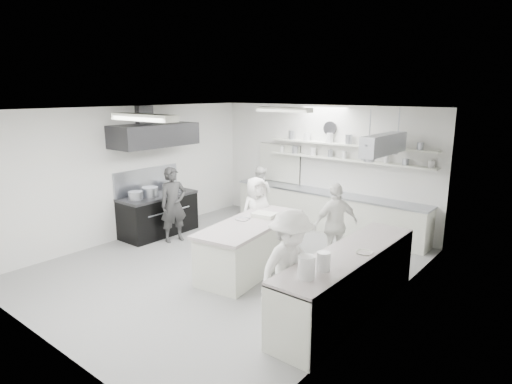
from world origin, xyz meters
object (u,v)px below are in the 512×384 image
Objects in this scene: prep_island at (251,247)px; cook_back at (260,193)px; cook_stove at (173,205)px; right_counter at (348,283)px; back_counter at (326,211)px; stove at (158,215)px.

cook_back reaches higher than prep_island.
cook_stove reaches higher than cook_back.
cook_back is at bearing 143.65° from right_counter.
cook_stove is at bearing 74.10° from cook_back.
cook_back reaches higher than right_counter.
cook_stove is 1.18× the size of cook_back.
back_counter is 3.05m from prep_island.
cook_back is at bearing -167.20° from back_counter.
back_counter is at bearing -171.86° from cook_back.
back_counter is 2.96× the size of cook_stove.
prep_island is 1.68× the size of cook_back.
prep_island is 1.43× the size of cook_stove.
right_counter reaches higher than back_counter.
right_counter is at bearing -17.20° from prep_island.
stove is 0.36× the size of back_counter.
cook_back reaches higher than stove.
right_counter is 2.30× the size of cook_back.
stove is 0.75× the size of prep_island.
stove is 0.78m from cook_stove.
cook_back is (-4.09, 3.01, 0.25)m from right_counter.
stove is at bearing 99.88° from cook_stove.
cook_stove reaches higher than right_counter.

